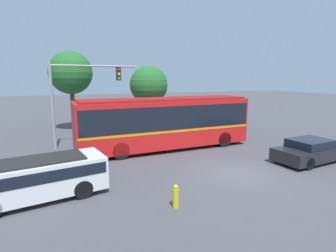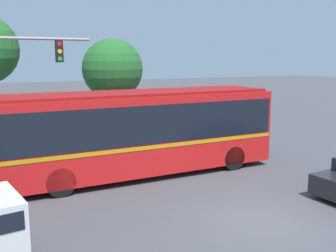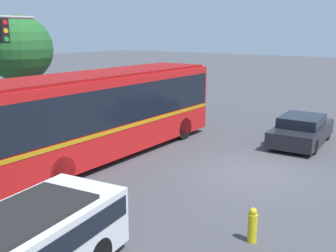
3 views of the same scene
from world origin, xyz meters
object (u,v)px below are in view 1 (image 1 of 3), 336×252
object	(u,v)px
fire_hydrant	(176,197)
street_tree_centre	(149,85)
sedan_foreground	(310,151)
suv_left_lane	(36,176)
traffic_light_pole	(76,89)
street_tree_left	(71,73)
city_bus	(165,120)

from	to	relation	value
fire_hydrant	street_tree_centre	bearing A→B (deg)	73.86
street_tree_centre	sedan_foreground	bearing A→B (deg)	-72.10
sedan_foreground	suv_left_lane	world-z (taller)	suv_left_lane
traffic_light_pole	fire_hydrant	world-z (taller)	traffic_light_pole
suv_left_lane	fire_hydrant	world-z (taller)	suv_left_lane
suv_left_lane	street_tree_left	world-z (taller)	street_tree_left
suv_left_lane	street_tree_left	distance (m)	14.68
street_tree_left	city_bus	bearing A→B (deg)	-60.83
street_tree_centre	traffic_light_pole	bearing A→B (deg)	-141.96
traffic_light_pole	street_tree_left	world-z (taller)	street_tree_left
sedan_foreground	traffic_light_pole	size ratio (longest dim) A/B	0.78
traffic_light_pole	suv_left_lane	bearing A→B (deg)	-106.13
city_bus	fire_hydrant	world-z (taller)	city_bus
city_bus	suv_left_lane	size ratio (longest dim) A/B	2.16
suv_left_lane	traffic_light_pole	xyz separation A→B (m)	(2.21, 7.65, 2.92)
traffic_light_pole	fire_hydrant	distance (m)	11.14
suv_left_lane	fire_hydrant	bearing A→B (deg)	-39.37
suv_left_lane	street_tree_centre	bearing A→B (deg)	46.33
sedan_foreground	suv_left_lane	distance (m)	13.62
street_tree_left	street_tree_centre	distance (m)	6.93
sedan_foreground	fire_hydrant	size ratio (longest dim) A/B	5.14
sedan_foreground	street_tree_centre	size ratio (longest dim) A/B	0.77
sedan_foreground	street_tree_centre	xyz separation A→B (m)	(-4.49, 13.90, 3.31)
suv_left_lane	street_tree_centre	distance (m)	16.18
street_tree_left	fire_hydrant	world-z (taller)	street_tree_left
city_bus	traffic_light_pole	distance (m)	6.14
suv_left_lane	traffic_light_pole	distance (m)	8.48
suv_left_lane	street_tree_left	size ratio (longest dim) A/B	0.76
fire_hydrant	city_bus	bearing A→B (deg)	69.77
street_tree_centre	suv_left_lane	bearing A→B (deg)	-124.91
traffic_light_pole	fire_hydrant	bearing A→B (deg)	-77.28
suv_left_lane	fire_hydrant	xyz separation A→B (m)	(4.55, -2.69, -0.51)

